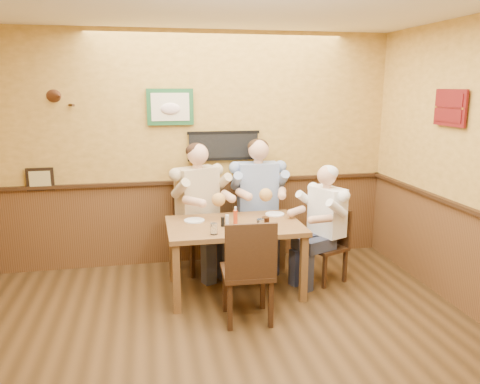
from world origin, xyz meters
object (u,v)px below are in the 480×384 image
(salt_shaker, at_px, (227,219))
(water_glass_mid, at_px, (260,225))
(dining_table, at_px, (234,232))
(chair_near_side, at_px, (247,269))
(water_glass_left, at_px, (214,229))
(chair_back_left, at_px, (198,231))
(pepper_shaker, at_px, (223,222))
(hot_sauce_bottle, at_px, (235,217))
(diner_blue_polo, at_px, (258,208))
(diner_white_elder, at_px, (326,230))
(diner_tan_shirt, at_px, (198,215))
(chair_back_right, at_px, (257,224))
(chair_right_end, at_px, (326,245))
(cola_tumbler, at_px, (265,222))

(salt_shaker, bearing_deg, water_glass_mid, -43.49)
(salt_shaker, bearing_deg, dining_table, -6.64)
(chair_near_side, distance_m, water_glass_left, 0.52)
(chair_back_left, distance_m, pepper_shaker, 0.82)
(hot_sauce_bottle, bearing_deg, diner_blue_polo, 62.36)
(water_glass_left, bearing_deg, salt_shaker, 59.97)
(hot_sauce_bottle, bearing_deg, salt_shaker, 142.88)
(chair_near_side, xyz_separation_m, diner_white_elder, (1.05, 0.71, 0.09))
(diner_blue_polo, distance_m, hot_sauce_bottle, 0.95)
(salt_shaker, bearing_deg, water_glass_left, -120.03)
(diner_blue_polo, distance_m, water_glass_mid, 1.07)
(diner_tan_shirt, relative_size, diner_white_elder, 1.15)
(water_glass_left, bearing_deg, chair_near_side, -52.11)
(chair_back_right, bearing_deg, chair_near_side, -104.58)
(water_glass_mid, relative_size, salt_shaker, 1.17)
(dining_table, distance_m, hot_sauce_bottle, 0.19)
(chair_near_side, bearing_deg, dining_table, -87.15)
(chair_right_end, distance_m, hot_sauce_bottle, 1.14)
(chair_back_left, height_order, chair_near_side, chair_near_side)
(hot_sauce_bottle, bearing_deg, pepper_shaker, -171.97)
(chair_right_end, xyz_separation_m, diner_white_elder, (0.00, 0.00, 0.18))
(water_glass_left, bearing_deg, pepper_shaker, 62.59)
(salt_shaker, bearing_deg, chair_back_left, 110.31)
(chair_right_end, height_order, hot_sauce_bottle, hot_sauce_bottle)
(water_glass_left, height_order, water_glass_mid, water_glass_mid)
(diner_blue_polo, bearing_deg, chair_near_side, -104.58)
(water_glass_mid, height_order, pepper_shaker, water_glass_mid)
(chair_back_right, relative_size, diner_blue_polo, 0.70)
(chair_back_right, relative_size, diner_white_elder, 0.82)
(cola_tumbler, bearing_deg, chair_right_end, 17.69)
(chair_back_right, relative_size, pepper_shaker, 9.89)
(water_glass_left, bearing_deg, chair_right_end, 15.89)
(diner_tan_shirt, bearing_deg, hot_sauce_bottle, -89.42)
(chair_back_right, bearing_deg, chair_right_end, -46.97)
(chair_back_left, height_order, water_glass_mid, chair_back_left)
(chair_right_end, distance_m, pepper_shaker, 1.25)
(water_glass_left, height_order, hot_sauce_bottle, hot_sauce_bottle)
(chair_back_left, relative_size, chair_right_end, 1.15)
(chair_right_end, relative_size, cola_tumbler, 7.84)
(chair_right_end, height_order, cola_tumbler, cola_tumbler)
(chair_back_left, height_order, cola_tumbler, chair_back_left)
(dining_table, distance_m, water_glass_left, 0.43)
(chair_near_side, height_order, cola_tumbler, chair_near_side)
(diner_blue_polo, bearing_deg, dining_table, -116.80)
(chair_near_side, bearing_deg, cola_tumbler, -118.95)
(chair_near_side, relative_size, diner_white_elder, 0.84)
(chair_back_right, height_order, diner_white_elder, diner_white_elder)
(dining_table, relative_size, hot_sauce_bottle, 7.92)
(chair_near_side, bearing_deg, chair_back_left, -73.53)
(chair_back_right, relative_size, chair_near_side, 0.97)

